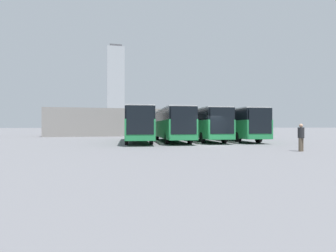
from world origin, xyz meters
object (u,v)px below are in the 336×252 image
bus_0 (233,124)px  bus_2 (171,124)px  bus_1 (202,124)px  bus_3 (138,124)px  pedestrian (301,137)px

bus_0 → bus_2: size_ratio=1.00×
bus_0 → bus_1: same height
bus_2 → bus_3: size_ratio=1.00×
bus_2 → bus_3: (3.55, -0.00, 0.00)m
bus_2 → pedestrian: bearing=118.6°
bus_2 → bus_1: bearing=-169.1°
bus_2 → pedestrian: (-5.39, 12.31, -0.92)m
bus_0 → bus_1: 3.56m
bus_3 → bus_2: bearing=-175.1°
pedestrian → bus_0: bearing=-120.9°
bus_1 → bus_3: same height
bus_1 → pedestrian: (-1.84, 12.68, -0.92)m
bus_0 → bus_2: 7.11m
bus_0 → pedestrian: bearing=87.1°
bus_0 → bus_1: bearing=1.8°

